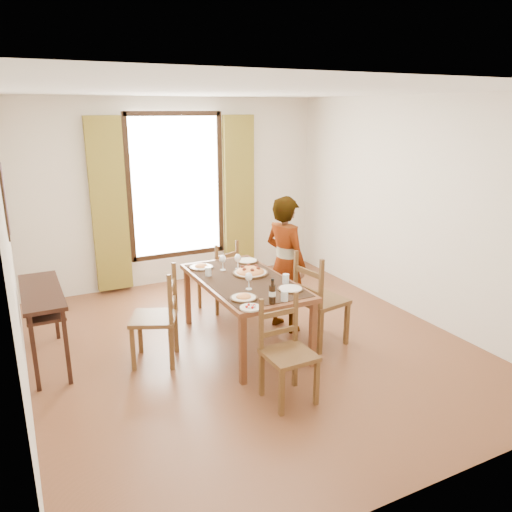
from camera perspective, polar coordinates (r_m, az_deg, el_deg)
name	(u,v)px	position (r m, az deg, el deg)	size (l,w,h in m)	color
ground	(250,345)	(5.64, -0.68, -10.18)	(5.00, 5.00, 0.00)	#4F3018
room_shell	(244,207)	(5.25, -1.40, 5.61)	(4.60, 5.10, 2.74)	silver
console_table	(42,300)	(5.46, -23.25, -4.69)	(0.38, 1.20, 0.80)	black
dining_table	(244,285)	(5.44, -1.36, -3.33)	(0.90, 1.70, 0.76)	brown
chair_west	(157,319)	(5.23, -11.20, -7.07)	(0.59, 0.59, 1.01)	brown
chair_north	(220,277)	(6.49, -4.19, -2.46)	(0.52, 0.52, 0.92)	brown
chair_south	(287,354)	(4.52, 3.57, -11.13)	(0.42, 0.42, 0.94)	brown
chair_east	(319,302)	(5.54, 7.22, -5.23)	(0.54, 0.54, 1.06)	brown
man	(285,264)	(5.81, 3.38, -0.91)	(0.53, 0.67, 1.60)	gray
plate_sw	(244,296)	(4.86, -1.42, -4.62)	(0.27, 0.27, 0.05)	silver
plate_se	(290,287)	(5.10, 3.96, -3.60)	(0.27, 0.27, 0.05)	silver
plate_nw	(201,266)	(5.82, -6.27, -1.12)	(0.27, 0.27, 0.05)	silver
plate_ne	(247,260)	(6.02, -1.05, -0.41)	(0.27, 0.27, 0.05)	silver
pasta_platter	(250,270)	(5.56, -0.65, -1.60)	(0.40, 0.40, 0.10)	#B85217
caprese_plate	(251,306)	(4.63, -0.63, -5.79)	(0.20, 0.20, 0.04)	silver
wine_glass_a	(249,281)	(5.09, -0.83, -2.86)	(0.08, 0.08, 0.18)	white
wine_glass_b	(238,262)	(5.72, -2.09, -0.65)	(0.08, 0.08, 0.18)	white
wine_glass_c	(223,263)	(5.70, -3.82, -0.75)	(0.08, 0.08, 0.18)	white
tumbler_a	(286,279)	(5.29, 3.43, -2.61)	(0.07, 0.07, 0.10)	silver
tumbler_b	(208,271)	(5.54, -5.48, -1.76)	(0.07, 0.07, 0.10)	silver
tumbler_c	(284,296)	(4.81, 3.27, -4.58)	(0.07, 0.07, 0.10)	silver
wine_bottle	(272,291)	(4.72, 1.89, -4.03)	(0.07, 0.07, 0.25)	black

